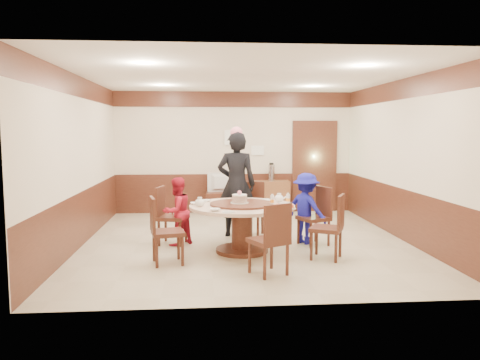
{
  "coord_description": "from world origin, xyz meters",
  "views": [
    {
      "loc": [
        -0.73,
        -7.89,
        1.9
      ],
      "look_at": [
        -0.12,
        -0.29,
        1.1
      ],
      "focal_mm": 35.0,
      "sensor_mm": 36.0,
      "label": 1
    }
  ],
  "objects": [
    {
      "name": "banquet_table",
      "position": [
        -0.12,
        -0.69,
        0.53
      ],
      "size": [
        1.65,
        1.65,
        0.78
      ],
      "color": "#472116",
      "rests_on": "ground"
    },
    {
      "name": "chair_4",
      "position": [
        0.14,
        -1.89,
        0.3
      ],
      "size": [
        0.59,
        0.6,
        0.97
      ],
      "rotation": [
        0.0,
        0.0,
        6.75
      ],
      "color": "#472116",
      "rests_on": "ground"
    },
    {
      "name": "chair_0",
      "position": [
        1.13,
        -0.32,
        0.3
      ],
      "size": [
        0.58,
        0.58,
        0.97
      ],
      "rotation": [
        0.0,
        0.0,
        1.97
      ],
      "color": "#472116",
      "rests_on": "ground"
    },
    {
      "name": "person_standing",
      "position": [
        -0.13,
        0.46,
        0.94
      ],
      "size": [
        0.74,
        0.54,
        1.89
      ],
      "primitive_type": "imported",
      "rotation": [
        0.0,
        0.0,
        3.0
      ],
      "color": "black",
      "rests_on": "ground"
    },
    {
      "name": "person_red",
      "position": [
        -1.16,
        -0.16,
        0.57
      ],
      "size": [
        0.7,
        0.69,
        1.14
      ],
      "primitive_type": "imported",
      "rotation": [
        0.0,
        0.0,
        3.92
      ],
      "color": "#B7182C",
      "rests_on": "ground"
    },
    {
      "name": "bowl_1",
      "position": [
        0.22,
        -1.28,
        0.77
      ],
      "size": [
        0.12,
        0.12,
        0.04
      ],
      "primitive_type": "imported",
      "color": "white",
      "rests_on": "banquet_table"
    },
    {
      "name": "bowl_3",
      "position": [
        0.5,
        -0.8,
        0.77
      ],
      "size": [
        0.14,
        0.14,
        0.04
      ],
      "primitive_type": "imported",
      "color": "white",
      "rests_on": "banquet_table"
    },
    {
      "name": "birthday_cake",
      "position": [
        -0.16,
        -0.68,
        0.85
      ],
      "size": [
        0.29,
        0.29,
        0.2
      ],
      "color": "white",
      "rests_on": "banquet_table"
    },
    {
      "name": "tv_stand",
      "position": [
        -0.24,
        2.75,
        0.25
      ],
      "size": [
        0.85,
        0.45,
        0.5
      ],
      "primitive_type": "cube",
      "color": "#472116",
      "rests_on": "ground"
    },
    {
      "name": "room",
      "position": [
        0.01,
        0.01,
        1.08
      ],
      "size": [
        6.0,
        6.04,
        2.84
      ],
      "color": "beige",
      "rests_on": "ground"
    },
    {
      "name": "notice_right",
      "position": [
        0.55,
        2.96,
        1.45
      ],
      "size": [
        0.3,
        0.0,
        0.22
      ],
      "primitive_type": "cube",
      "color": "white",
      "rests_on": "room"
    },
    {
      "name": "bowl_0",
      "position": [
        -0.67,
        -0.32,
        0.77
      ],
      "size": [
        0.14,
        0.14,
        0.03
      ],
      "primitive_type": "imported",
      "color": "white",
      "rests_on": "banquet_table"
    },
    {
      "name": "bowl_2",
      "position": [
        -0.56,
        -1.22,
        0.77
      ],
      "size": [
        0.15,
        0.15,
        0.04
      ],
      "primitive_type": "imported",
      "color": "white",
      "rests_on": "banquet_table"
    },
    {
      "name": "thermos",
      "position": [
        0.85,
        2.78,
        0.94
      ],
      "size": [
        0.15,
        0.15,
        0.38
      ],
      "primitive_type": "cylinder",
      "color": "silver",
      "rests_on": "side_cabinet"
    },
    {
      "name": "teapot_right",
      "position": [
        0.5,
        -0.45,
        0.81
      ],
      "size": [
        0.17,
        0.15,
        0.13
      ],
      "primitive_type": "ellipsoid",
      "color": "white",
      "rests_on": "banquet_table"
    },
    {
      "name": "chair_2",
      "position": [
        -1.27,
        -0.07,
        0.3
      ],
      "size": [
        0.54,
        0.53,
        0.97
      ],
      "rotation": [
        0.0,
        0.0,
        4.48
      ],
      "color": "#472116",
      "rests_on": "ground"
    },
    {
      "name": "chair_1",
      "position": [
        0.14,
        0.5,
        0.3
      ],
      "size": [
        0.56,
        0.57,
        0.97
      ],
      "rotation": [
        0.0,
        0.0,
        2.8
      ],
      "color": "#472116",
      "rests_on": "ground"
    },
    {
      "name": "chair_3",
      "position": [
        -1.26,
        -1.26,
        0.3
      ],
      "size": [
        0.53,
        0.52,
        0.97
      ],
      "rotation": [
        0.0,
        0.0,
        4.92
      ],
      "color": "#472116",
      "rests_on": "ground"
    },
    {
      "name": "saucer_near",
      "position": [
        -0.37,
        -1.34,
        0.76
      ],
      "size": [
        0.18,
        0.18,
        0.01
      ],
      "primitive_type": "cylinder",
      "color": "white",
      "rests_on": "banquet_table"
    },
    {
      "name": "bowl_4",
      "position": [
        -0.86,
        -0.6,
        0.77
      ],
      "size": [
        0.15,
        0.15,
        0.04
      ],
      "primitive_type": "imported",
      "color": "white",
      "rests_on": "banquet_table"
    },
    {
      "name": "teapot_left",
      "position": [
        -0.78,
        -0.8,
        0.81
      ],
      "size": [
        0.17,
        0.15,
        0.13
      ],
      "primitive_type": "ellipsoid",
      "color": "white",
      "rests_on": "banquet_table"
    },
    {
      "name": "person_blue",
      "position": [
        1.01,
        -0.21,
        0.6
      ],
      "size": [
        0.84,
        0.88,
        1.2
      ],
      "primitive_type": "imported",
      "rotation": [
        0.0,
        0.0,
        2.27
      ],
      "color": "navy",
      "rests_on": "ground"
    },
    {
      "name": "notice_left",
      "position": [
        -0.1,
        2.96,
        1.75
      ],
      "size": [
        0.25,
        0.0,
        0.35
      ],
      "primitive_type": "cube",
      "color": "white",
      "rests_on": "room"
    },
    {
      "name": "side_cabinet",
      "position": [
        0.86,
        2.78,
        0.38
      ],
      "size": [
        0.8,
        0.4,
        0.75
      ],
      "primitive_type": "cube",
      "color": "brown",
      "rests_on": "ground"
    },
    {
      "name": "saucer_far",
      "position": [
        0.33,
        -0.19,
        0.76
      ],
      "size": [
        0.18,
        0.18,
        0.01
      ],
      "primitive_type": "cylinder",
      "color": "white",
      "rests_on": "banquet_table"
    },
    {
      "name": "chair_5",
      "position": [
        1.12,
        -1.19,
        0.3
      ],
      "size": [
        0.59,
        0.59,
        0.97
      ],
      "rotation": [
        0.0,
        0.0,
        7.4
      ],
      "color": "#472116",
      "rests_on": "ground"
    },
    {
      "name": "television",
      "position": [
        -0.24,
        2.75,
        0.72
      ],
      "size": [
        0.78,
        0.13,
        0.45
      ],
      "primitive_type": "imported",
      "rotation": [
        0.0,
        0.0,
        3.18
      ],
      "color": "#949497",
      "rests_on": "tv_stand"
    },
    {
      "name": "bottle_0",
      "position": [
        0.34,
        -0.78,
        0.83
      ],
      "size": [
        0.06,
        0.06,
        0.16
      ],
      "primitive_type": "cylinder",
      "color": "white",
      "rests_on": "banquet_table"
    },
    {
      "name": "shrimp_platter",
      "position": [
        0.49,
        -1.08,
        0.78
      ],
      "size": [
        0.3,
        0.2,
        0.06
      ],
      "color": "white",
      "rests_on": "banquet_table"
    },
    {
      "name": "bottle_1",
      "position": [
        0.61,
        -0.67,
        0.83
      ],
      "size": [
        0.06,
        0.06,
        0.16
      ],
      "primitive_type": "cylinder",
      "color": "white",
      "rests_on": "banquet_table"
    }
  ]
}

